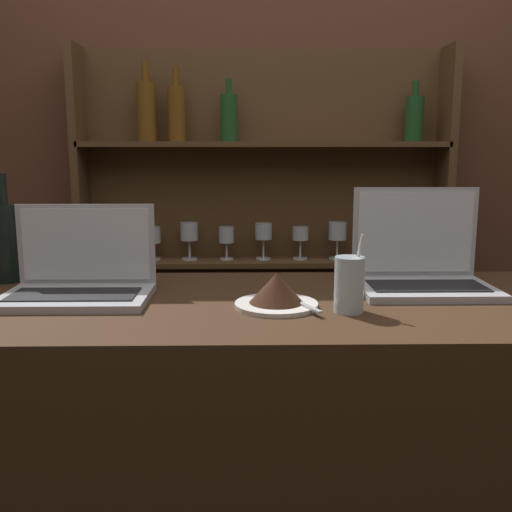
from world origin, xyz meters
TOP-DOWN VIEW (x-y plane):
  - bar_counter at (0.00, 0.32)m, footprint 2.00×0.63m
  - back_wall at (0.00, 1.36)m, footprint 7.00×0.06m
  - back_shelf at (-0.06, 1.28)m, footprint 1.44×0.18m
  - laptop_near at (-0.52, 0.35)m, footprint 0.34×0.23m
  - laptop_far at (0.32, 0.43)m, footprint 0.33×0.23m
  - cake_plate at (-0.06, 0.26)m, footprint 0.19×0.19m
  - water_glass at (0.09, 0.21)m, footprint 0.06×0.06m
  - wine_bottle_dark at (-0.77, 0.53)m, footprint 0.07×0.07m

SIDE VIEW (x-z plane):
  - bar_counter at x=0.00m, z-range 0.00..1.09m
  - back_shelf at x=-0.06m, z-range 0.05..1.88m
  - cake_plate at x=-0.06m, z-range 1.09..1.17m
  - laptop_near at x=-0.52m, z-range 1.03..1.25m
  - laptop_far at x=0.32m, z-range 1.02..1.28m
  - water_glass at x=0.09m, z-range 1.07..1.24m
  - wine_bottle_dark at x=-0.77m, z-range 1.06..1.35m
  - back_wall at x=0.00m, z-range 0.00..2.70m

